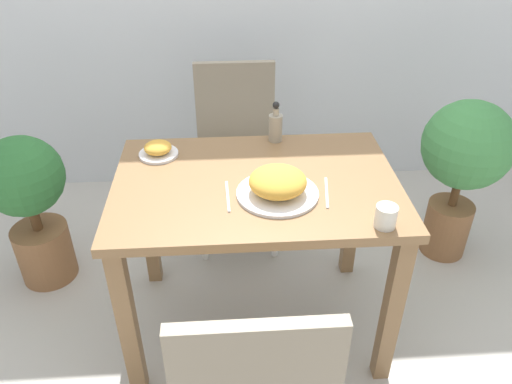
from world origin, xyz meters
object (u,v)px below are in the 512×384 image
object	(u,v)px
side_plate	(158,150)
drink_cup	(386,216)
food_plate	(278,184)
potted_plant_right	(464,160)
sauce_bottle	(276,126)
potted_plant_left	(29,200)
chair_far	(236,145)

from	to	relation	value
side_plate	drink_cup	size ratio (longest dim) A/B	2.07
food_plate	potted_plant_right	size ratio (longest dim) A/B	0.35
food_plate	sauce_bottle	size ratio (longest dim) A/B	1.66
drink_cup	potted_plant_left	xyz separation A→B (m)	(-1.39, 0.67, -0.33)
food_plate	side_plate	size ratio (longest dim) A/B	1.86
food_plate	potted_plant_left	xyz separation A→B (m)	(-1.07, 0.47, -0.34)
food_plate	potted_plant_right	distance (m)	1.10
chair_far	sauce_bottle	bearing A→B (deg)	-68.02
food_plate	side_plate	world-z (taller)	food_plate
potted_plant_left	food_plate	bearing A→B (deg)	-23.62
chair_far	food_plate	distance (m)	0.85
sauce_bottle	potted_plant_right	distance (m)	0.95
drink_cup	sauce_bottle	bearing A→B (deg)	115.39
chair_far	potted_plant_left	world-z (taller)	chair_far
chair_far	side_plate	bearing A→B (deg)	-123.82
food_plate	drink_cup	xyz separation A→B (m)	(0.32, -0.20, -0.01)
chair_far	potted_plant_right	bearing A→B (deg)	-14.36
food_plate	potted_plant_left	size ratio (longest dim) A/B	0.38
side_plate	potted_plant_left	size ratio (longest dim) A/B	0.21
side_plate	sauce_bottle	world-z (taller)	sauce_bottle
drink_cup	potted_plant_left	bearing A→B (deg)	154.34
drink_cup	sauce_bottle	size ratio (longest dim) A/B	0.43
drink_cup	potted_plant_right	distance (m)	0.98
food_plate	potted_plant_left	bearing A→B (deg)	156.38
chair_far	side_plate	world-z (taller)	chair_far
food_plate	side_plate	xyz separation A→B (m)	(-0.44, 0.31, -0.02)
potted_plant_right	drink_cup	bearing A→B (deg)	-130.47
side_plate	drink_cup	bearing A→B (deg)	-33.88
side_plate	potted_plant_right	bearing A→B (deg)	8.56
food_plate	drink_cup	distance (m)	0.38
side_plate	sauce_bottle	distance (m)	0.49
side_plate	potted_plant_left	xyz separation A→B (m)	(-0.62, 0.15, -0.32)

